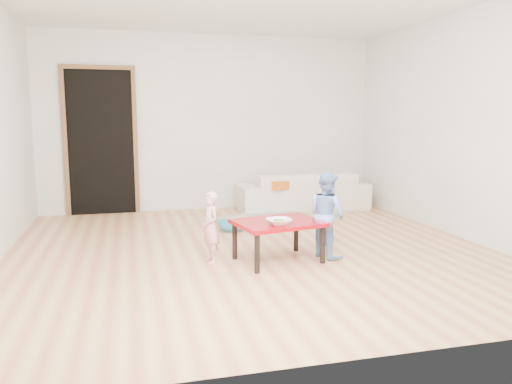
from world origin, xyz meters
name	(u,v)px	position (x,y,z in m)	size (l,w,h in m)	color
floor	(251,250)	(0.00, 0.00, 0.00)	(5.00, 5.00, 0.01)	#B6734E
back_wall	(211,123)	(0.00, 2.50, 1.30)	(5.00, 0.02, 2.60)	beige
right_wall	(463,125)	(2.50, 0.00, 1.30)	(0.02, 5.00, 2.60)	beige
doorway	(101,143)	(-1.60, 2.48, 1.02)	(1.02, 0.08, 2.11)	brown
sofa	(302,191)	(1.30, 2.05, 0.28)	(1.95, 0.76, 0.57)	beige
cushion	(280,184)	(0.89, 1.86, 0.44)	(0.46, 0.41, 0.12)	#D36017
red_table	(278,241)	(0.15, -0.47, 0.20)	(0.80, 0.60, 0.40)	#97080F
bowl	(279,222)	(0.11, -0.64, 0.43)	(0.23, 0.23, 0.06)	white
broccoli	(279,222)	(0.11, -0.64, 0.43)	(0.12, 0.12, 0.06)	#2D5919
child_pink	(211,227)	(-0.49, -0.34, 0.35)	(0.25, 0.17, 0.69)	#E46883
child_blue	(327,215)	(0.67, -0.42, 0.43)	(0.42, 0.32, 0.86)	#5B80D2
basin	(232,226)	(-0.01, 0.94, 0.06)	(0.37, 0.37, 0.12)	teal
blanket	(270,221)	(0.57, 1.25, 0.03)	(1.19, 0.99, 0.06)	#ABA397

